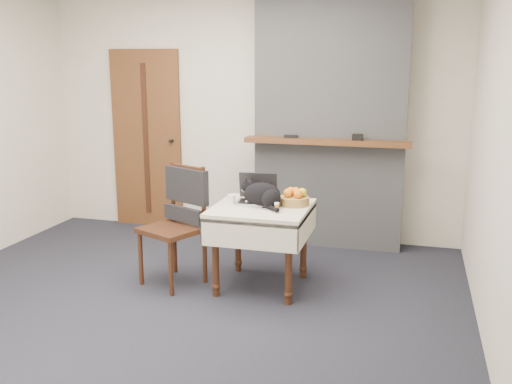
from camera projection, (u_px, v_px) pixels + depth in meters
ground at (178, 302)px, 4.51m from camera, size 4.50×4.50×0.00m
room_shell at (195, 74)px, 4.56m from camera, size 4.52×4.01×2.61m
door at (147, 140)px, 6.46m from camera, size 0.82×0.10×2.00m
chimney at (330, 119)px, 5.72m from camera, size 1.62×0.48×2.60m
side_table at (262, 219)px, 4.70m from camera, size 0.78×0.78×0.70m
laptop at (257, 195)px, 4.80m from camera, size 0.35×0.31×0.24m
cat at (263, 195)px, 4.65m from camera, size 0.41×0.34×0.23m
cream_jar at (231, 200)px, 4.74m from camera, size 0.07×0.07×0.08m
pill_bottle at (277, 207)px, 4.49m from camera, size 0.04×0.04×0.08m
fruit_basket at (294, 198)px, 4.71m from camera, size 0.25×0.25×0.14m
desk_clutter at (279, 204)px, 4.72m from camera, size 0.16×0.06×0.01m
chair at (180, 208)px, 4.83m from camera, size 0.60×0.59×1.01m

